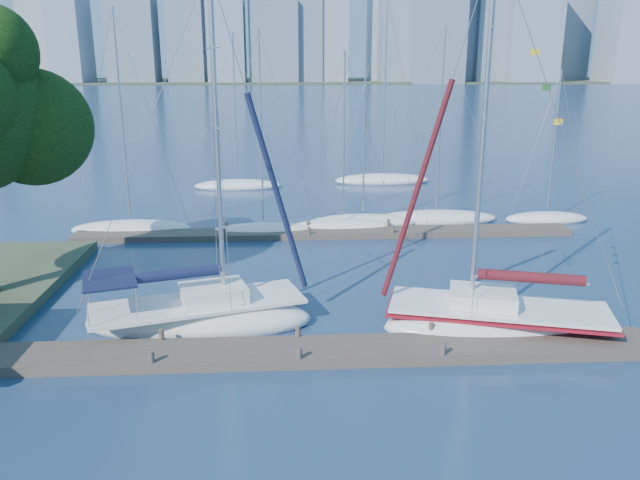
{
  "coord_description": "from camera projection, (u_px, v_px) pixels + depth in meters",
  "views": [
    {
      "loc": [
        -0.42,
        -20.34,
        10.23
      ],
      "look_at": [
        1.0,
        4.0,
        3.21
      ],
      "focal_mm": 35.0,
      "sensor_mm": 36.0,
      "label": 1
    }
  ],
  "objects": [
    {
      "name": "bg_boat_4",
      "position": [
        435.0,
        218.0,
        41.13
      ],
      "size": [
        8.45,
        5.15,
        12.66
      ],
      "rotation": [
        0.0,
        0.0,
        -0.38
      ],
      "color": "white",
      "rests_on": "ground"
    },
    {
      "name": "near_dock",
      "position": [
        299.0,
        352.0,
        22.31
      ],
      "size": [
        26.0,
        2.0,
        0.4
      ],
      "primitive_type": "cube",
      "color": "#473C34",
      "rests_on": "ground"
    },
    {
      "name": "bg_boat_1",
      "position": [
        264.0,
        230.0,
        38.22
      ],
      "size": [
        6.68,
        2.84,
        12.31
      ],
      "rotation": [
        0.0,
        0.0,
        -0.14
      ],
      "color": "white",
      "rests_on": "ground"
    },
    {
      "name": "bg_boat_5",
      "position": [
        547.0,
        218.0,
        41.24
      ],
      "size": [
        5.81,
        3.21,
        10.02
      ],
      "rotation": [
        0.0,
        0.0,
        0.25
      ],
      "color": "white",
      "rests_on": "ground"
    },
    {
      "name": "bg_boat_3",
      "position": [
        363.0,
        221.0,
        40.15
      ],
      "size": [
        7.4,
        4.88,
        14.39
      ],
      "rotation": [
        0.0,
        0.0,
        -0.42
      ],
      "color": "white",
      "rests_on": "ground"
    },
    {
      "name": "bg_boat_6",
      "position": [
        238.0,
        185.0,
        52.01
      ],
      "size": [
        7.55,
        4.35,
        12.76
      ],
      "rotation": [
        0.0,
        0.0,
        0.32
      ],
      "color": "white",
      "rests_on": "ground"
    },
    {
      "name": "ground",
      "position": [
        299.0,
        357.0,
        22.37
      ],
      "size": [
        700.0,
        700.0,
        0.0
      ],
      "primitive_type": "plane",
      "color": "navy",
      "rests_on": "ground"
    },
    {
      "name": "sailboat_maroon",
      "position": [
        498.0,
        304.0,
        24.23
      ],
      "size": [
        9.45,
        5.24,
        14.84
      ],
      "rotation": [
        0.0,
        0.0,
        -0.27
      ],
      "color": "white",
      "rests_on": "ground"
    },
    {
      "name": "far_dock",
      "position": [
        325.0,
        233.0,
        37.78
      ],
      "size": [
        30.0,
        1.8,
        0.36
      ],
      "primitive_type": "cube",
      "color": "#473C34",
      "rests_on": "ground"
    },
    {
      "name": "skyline",
      "position": [
        343.0,
        6.0,
        292.33
      ],
      "size": [
        502.23,
        51.31,
        123.26
      ],
      "color": "gray",
      "rests_on": "ground"
    },
    {
      "name": "bg_boat_2",
      "position": [
        343.0,
        226.0,
        39.06
      ],
      "size": [
        7.02,
        3.86,
        11.16
      ],
      "rotation": [
        0.0,
        0.0,
        0.27
      ],
      "color": "white",
      "rests_on": "ground"
    },
    {
      "name": "bg_boat_0",
      "position": [
        131.0,
        228.0,
        38.58
      ],
      "size": [
        7.63,
        3.64,
        13.53
      ],
      "rotation": [
        0.0,
        0.0,
        -0.2
      ],
      "color": "white",
      "rests_on": "ground"
    },
    {
      "name": "bg_boat_7",
      "position": [
        382.0,
        179.0,
        54.27
      ],
      "size": [
        8.52,
        5.59,
        15.76
      ],
      "rotation": [
        0.0,
        0.0,
        0.42
      ],
      "color": "white",
      "rests_on": "ground"
    },
    {
      "name": "far_shore",
      "position": [
        283.0,
        81.0,
        329.37
      ],
      "size": [
        800.0,
        100.0,
        1.5
      ],
      "primitive_type": "cube",
      "color": "#38472D",
      "rests_on": "ground"
    },
    {
      "name": "sailboat_navy",
      "position": [
        198.0,
        302.0,
        24.65
      ],
      "size": [
        9.42,
        5.39,
        14.03
      ],
      "rotation": [
        0.0,
        0.0,
        0.29
      ],
      "color": "white",
      "rests_on": "ground"
    }
  ]
}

